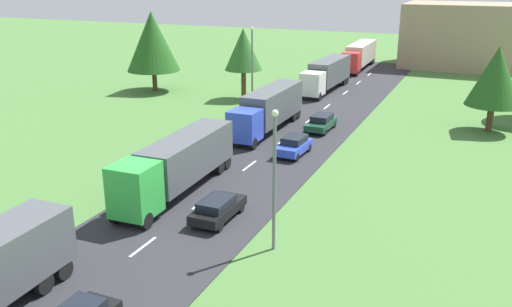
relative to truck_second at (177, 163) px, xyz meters
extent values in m
cube|color=#2B2B30|center=(2.26, -8.63, -2.11)|extent=(10.00, 140.00, 0.06)
cube|color=white|center=(2.26, -13.48, -2.07)|extent=(0.16, 2.40, 0.01)
cube|color=white|center=(2.26, -7.45, -2.07)|extent=(0.16, 2.40, 0.01)
cube|color=white|center=(2.26, -0.92, -2.07)|extent=(0.16, 2.40, 0.01)
cube|color=white|center=(2.26, 6.63, -2.07)|extent=(0.16, 2.40, 0.01)
cube|color=white|center=(2.26, 13.88, -2.07)|extent=(0.16, 2.40, 0.01)
cube|color=white|center=(2.26, 21.43, -2.07)|extent=(0.16, 2.40, 0.01)
cube|color=white|center=(2.26, 27.68, -2.07)|extent=(0.16, 2.40, 0.01)
cube|color=white|center=(2.26, 35.63, -2.07)|extent=(0.16, 2.40, 0.01)
cube|color=white|center=(2.26, 42.53, -2.07)|extent=(0.16, 2.40, 0.01)
cube|color=white|center=(2.26, 49.44, -2.07)|extent=(0.16, 2.40, 0.01)
cylinder|color=black|center=(0.67, -12.96, -1.58)|extent=(0.38, 1.01, 1.00)
cylinder|color=black|center=(-1.43, -13.02, -1.58)|extent=(0.38, 1.01, 1.00)
cylinder|color=black|center=(0.63, -11.64, -1.58)|extent=(0.38, 1.01, 1.00)
cylinder|color=black|center=(-1.47, -11.70, -1.58)|extent=(0.38, 1.01, 1.00)
cube|color=green|center=(0.12, -4.93, -0.03)|extent=(2.50, 2.59, 3.09)
cube|color=black|center=(0.15, -6.14, 0.53)|extent=(2.10, 0.15, 1.36)
cube|color=#4C5156|center=(-0.03, 1.39, 0.10)|extent=(2.73, 9.48, 2.76)
cube|color=black|center=(-0.03, 1.39, -1.48)|extent=(1.12, 8.97, 0.24)
cylinder|color=black|center=(1.19, -5.54, -1.58)|extent=(0.37, 1.01, 1.00)
cylinder|color=black|center=(-0.91, -5.59, -1.58)|extent=(0.37, 1.01, 1.00)
cylinder|color=black|center=(0.94, 4.24, -1.58)|extent=(0.37, 1.01, 1.00)
cylinder|color=black|center=(-1.15, 4.19, -1.58)|extent=(0.37, 1.01, 1.00)
cylinder|color=black|center=(0.92, 5.37, -1.58)|extent=(0.37, 1.01, 1.00)
cylinder|color=black|center=(-1.18, 5.32, -1.58)|extent=(0.37, 1.01, 1.00)
cube|color=blue|center=(-0.17, 11.10, -0.28)|extent=(2.45, 2.46, 2.60)
cube|color=black|center=(-0.17, 9.93, 0.19)|extent=(2.10, 0.11, 1.15)
cube|color=#4C5156|center=(-0.13, 17.46, 0.21)|extent=(2.55, 9.58, 2.98)
cube|color=black|center=(-0.13, 17.46, -1.48)|extent=(0.95, 9.09, 0.24)
cylinder|color=black|center=(0.88, 10.48, -1.58)|extent=(0.36, 1.00, 1.00)
cylinder|color=black|center=(-1.22, 10.49, -1.58)|extent=(0.36, 1.00, 1.00)
cylinder|color=black|center=(0.93, 20.32, -1.58)|extent=(0.36, 1.00, 1.00)
cylinder|color=black|center=(-1.17, 20.33, -1.58)|extent=(0.36, 1.00, 1.00)
cylinder|color=black|center=(0.94, 21.47, -1.58)|extent=(0.36, 1.00, 1.00)
cylinder|color=black|center=(-1.16, 21.48, -1.58)|extent=(0.36, 1.00, 1.00)
cube|color=white|center=(-0.45, 30.61, -0.27)|extent=(2.52, 2.70, 2.62)
cube|color=black|center=(-0.49, 29.36, 0.21)|extent=(2.10, 0.16, 1.15)
cube|color=#4C5156|center=(-0.26, 37.17, 0.21)|extent=(2.79, 9.85, 2.98)
cube|color=black|center=(-0.26, 37.17, -1.48)|extent=(1.17, 9.32, 0.24)
cylinder|color=black|center=(0.58, 29.93, -1.58)|extent=(0.38, 1.01, 1.00)
cylinder|color=black|center=(-1.52, 29.99, -1.58)|extent=(0.38, 1.01, 1.00)
cylinder|color=black|center=(0.88, 40.07, -1.58)|extent=(0.38, 1.01, 1.00)
cylinder|color=black|center=(-1.22, 40.13, -1.58)|extent=(0.38, 1.01, 1.00)
cylinder|color=black|center=(0.91, 41.25, -1.58)|extent=(0.38, 1.01, 1.00)
cylinder|color=black|center=(-1.19, 41.31, -1.58)|extent=(0.38, 1.01, 1.00)
cube|color=red|center=(-0.17, 47.65, -0.20)|extent=(2.49, 2.52, 2.76)
cube|color=black|center=(-0.15, 46.48, 0.30)|extent=(2.10, 0.14, 1.21)
cube|color=beige|center=(-0.31, 54.77, 0.21)|extent=(2.72, 11.12, 2.98)
cube|color=black|center=(-0.31, 54.77, -1.48)|extent=(1.11, 10.53, 0.24)
cylinder|color=black|center=(0.89, 47.06, -1.58)|extent=(0.37, 1.01, 1.00)
cylinder|color=black|center=(-1.21, 47.02, -1.58)|extent=(0.37, 1.01, 1.00)
cylinder|color=black|center=(0.67, 58.11, -1.58)|extent=(0.37, 1.01, 1.00)
cylinder|color=black|center=(-1.43, 58.07, -1.58)|extent=(0.37, 1.01, 1.00)
cylinder|color=black|center=(0.65, 59.44, -1.58)|extent=(0.37, 1.01, 1.00)
cylinder|color=black|center=(-1.45, 59.40, -1.58)|extent=(0.37, 1.01, 1.00)
cube|color=black|center=(4.38, -2.71, -1.47)|extent=(1.88, 4.24, 0.57)
cube|color=black|center=(4.38, -2.92, -0.94)|extent=(1.57, 2.38, 0.50)
cylinder|color=black|center=(3.56, -1.27, -1.76)|extent=(0.22, 0.64, 0.64)
cylinder|color=black|center=(5.22, -1.28, -1.76)|extent=(0.22, 0.64, 0.64)
cylinder|color=black|center=(3.55, -4.14, -1.76)|extent=(0.22, 0.64, 0.64)
cylinder|color=black|center=(5.20, -4.15, -1.76)|extent=(0.22, 0.64, 0.64)
cube|color=blue|center=(4.45, 10.45, -1.43)|extent=(2.04, 4.05, 0.66)
cube|color=black|center=(4.46, 10.65, -0.82)|extent=(1.66, 2.29, 0.55)
cylinder|color=black|center=(5.22, 9.07, -1.76)|extent=(0.25, 0.65, 0.64)
cylinder|color=black|center=(3.56, 9.14, -1.76)|extent=(0.25, 0.65, 0.64)
cylinder|color=black|center=(5.34, 11.77, -1.76)|extent=(0.25, 0.65, 0.64)
cylinder|color=black|center=(3.67, 11.84, -1.76)|extent=(0.25, 0.65, 0.64)
cube|color=#19472D|center=(4.39, 18.22, -1.47)|extent=(2.00, 4.36, 0.57)
cube|color=black|center=(4.40, 18.44, -0.89)|extent=(1.65, 2.45, 0.58)
cylinder|color=black|center=(5.21, 16.74, -1.76)|extent=(0.23, 0.64, 0.64)
cylinder|color=black|center=(3.51, 16.78, -1.76)|extent=(0.23, 0.64, 0.64)
cylinder|color=black|center=(5.27, 19.67, -1.76)|extent=(0.23, 0.64, 0.64)
cylinder|color=black|center=(3.58, 19.71, -1.76)|extent=(0.23, 0.64, 0.64)
cylinder|color=slate|center=(8.76, -4.75, 1.56)|extent=(0.18, 0.18, 7.39)
sphere|color=silver|center=(8.76, -4.75, 5.37)|extent=(0.36, 0.36, 0.36)
cylinder|color=slate|center=(-3.82, 20.93, 2.23)|extent=(0.18, 0.18, 8.73)
sphere|color=silver|center=(-3.82, 20.93, 6.71)|extent=(0.36, 0.36, 0.36)
cylinder|color=#513823|center=(18.81, 24.36, -0.89)|extent=(0.59, 0.59, 2.49)
cone|color=#23561E|center=(18.81, 24.36, 3.06)|extent=(4.93, 4.93, 5.43)
cylinder|color=#513823|center=(-20.00, 27.45, -0.85)|extent=(0.59, 0.59, 2.57)
cone|color=#23561E|center=(-20.00, 27.45, 4.01)|extent=(6.50, 6.50, 7.15)
cylinder|color=#513823|center=(-7.93, 27.78, -0.43)|extent=(0.56, 0.56, 3.41)
cone|color=#2D6628|center=(-7.93, 27.78, 3.65)|extent=(4.32, 4.32, 4.75)
cube|color=#9E846B|center=(13.23, 62.04, 2.70)|extent=(16.46, 12.89, 9.67)
camera|label=1|loc=(18.23, -28.98, 11.97)|focal=38.04mm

